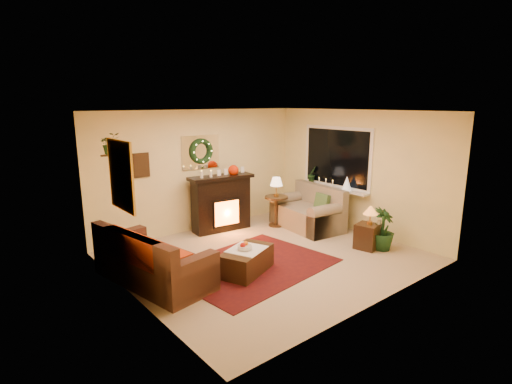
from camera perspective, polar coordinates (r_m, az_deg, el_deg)
floor at (r=7.36m, az=1.75°, el=-9.24°), size 5.00×5.00×0.00m
ceiling at (r=6.82m, az=1.90°, el=11.45°), size 5.00×5.00×0.00m
wall_back at (r=8.77m, az=-7.89°, el=3.09°), size 5.00×5.00×0.00m
wall_front at (r=5.53m, az=17.32°, el=-3.10°), size 5.00×5.00×0.00m
wall_left at (r=5.70m, az=-17.53°, el=-2.65°), size 4.50×4.50×0.00m
wall_right at (r=8.79m, az=14.22°, el=2.84°), size 4.50×4.50×0.00m
area_rug at (r=6.98m, az=-0.69°, el=-10.46°), size 2.87×2.29×0.01m
sofa at (r=6.46m, az=-14.43°, el=-8.77°), size 1.25×2.16×0.87m
red_throw at (r=6.58m, az=-15.16°, el=-8.17°), size 0.78×1.26×0.02m
fireplace at (r=8.72m, az=-5.01°, el=-1.94°), size 1.29×0.54×1.15m
poinsettia at (r=8.70m, az=-3.25°, el=3.11°), size 0.23×0.23×0.23m
mantel_candle_a at (r=8.31m, az=-7.78°, el=2.28°), size 0.07×0.07×0.20m
mantel_candle_b at (r=8.39m, az=-6.46°, el=2.42°), size 0.06×0.06×0.18m
mantel_mirror at (r=8.69m, az=-7.90°, el=5.67°), size 0.92×0.02×0.72m
wreath at (r=8.66m, az=-7.77°, el=5.78°), size 0.55×0.11×0.55m
wall_art at (r=8.10m, az=-16.05°, el=3.70°), size 0.32×0.03×0.48m
gold_mirror at (r=5.89m, az=-18.74°, el=2.24°), size 0.03×0.84×1.00m
hanging_plant at (r=6.60m, az=-20.07°, el=5.15°), size 0.33×0.28×0.36m
loveseat at (r=8.94m, az=7.29°, el=-2.49°), size 1.11×1.70×0.93m
window_frame at (r=9.08m, az=11.47°, el=4.88°), size 0.03×1.86×1.36m
window_glass at (r=9.07m, az=11.41°, el=4.87°), size 0.02×1.70×1.22m
window_sill at (r=9.11m, az=10.86°, el=0.59°), size 0.22×1.86×0.04m
mini_tree at (r=8.79m, az=12.84°, el=1.19°), size 0.22×0.22×0.33m
sill_plant at (r=9.53m, az=8.02°, el=2.54°), size 0.28×0.23×0.51m
side_table_round at (r=9.04m, az=2.89°, el=-2.86°), size 0.55×0.55×0.69m
lamp_cream at (r=8.93m, az=2.92°, el=0.62°), size 0.28×0.28×0.43m
end_table_square at (r=7.96m, az=15.59°, el=-5.92°), size 0.47×0.47×0.48m
lamp_tiffany at (r=7.83m, az=16.05°, el=-2.63°), size 0.28×0.28×0.40m
coffee_table at (r=6.65m, az=-1.33°, el=-9.77°), size 1.09×0.86×0.40m
fruit_bowl at (r=6.54m, az=-1.62°, el=-7.89°), size 0.24×0.24×0.05m
floor_palm at (r=7.94m, az=17.67°, el=-4.75°), size 1.57×1.57×2.40m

